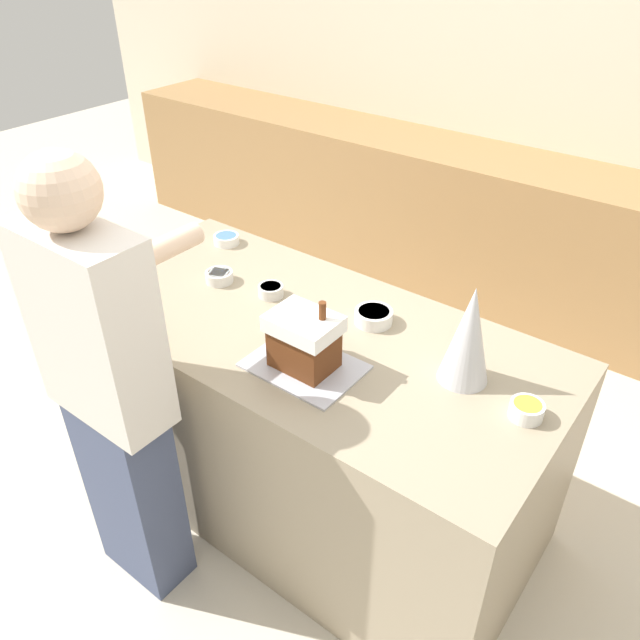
{
  "coord_description": "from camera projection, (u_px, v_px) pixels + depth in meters",
  "views": [
    {
      "loc": [
        1.17,
        -1.44,
        2.17
      ],
      "look_at": [
        0.07,
        0.0,
        0.95
      ],
      "focal_mm": 35.0,
      "sensor_mm": 36.0,
      "label": 1
    }
  ],
  "objects": [
    {
      "name": "candy_bowl_near_tray_left",
      "position": [
        219.0,
        276.0,
        2.51
      ],
      "size": [
        0.11,
        0.11,
        0.04
      ],
      "color": "silver",
      "rests_on": "kitchen_island"
    },
    {
      "name": "person",
      "position": [
        111.0,
        395.0,
        2.0
      ],
      "size": [
        0.44,
        0.55,
        1.66
      ],
      "color": "#424C6B",
      "rests_on": "ground_plane"
    },
    {
      "name": "ground_plane",
      "position": [
        307.0,
        493.0,
        2.75
      ],
      "size": [
        12.0,
        12.0,
        0.0
      ],
      "primitive_type": "plane",
      "color": "beige"
    },
    {
      "name": "wall_back",
      "position": [
        558.0,
        85.0,
        3.56
      ],
      "size": [
        8.0,
        0.05,
        2.6
      ],
      "color": "beige",
      "rests_on": "ground_plane"
    },
    {
      "name": "candy_bowl_near_tray_right",
      "position": [
        374.0,
        316.0,
        2.26
      ],
      "size": [
        0.14,
        0.14,
        0.05
      ],
      "color": "white",
      "rests_on": "kitchen_island"
    },
    {
      "name": "candy_bowl_center_rear",
      "position": [
        271.0,
        290.0,
        2.42
      ],
      "size": [
        0.1,
        0.1,
        0.04
      ],
      "color": "silver",
      "rests_on": "kitchen_island"
    },
    {
      "name": "decorative_tree",
      "position": [
        469.0,
        335.0,
        1.92
      ],
      "size": [
        0.16,
        0.16,
        0.34
      ],
      "color": "silver",
      "rests_on": "kitchen_island"
    },
    {
      "name": "gingerbread_house",
      "position": [
        304.0,
        340.0,
        2.0
      ],
      "size": [
        0.22,
        0.17,
        0.25
      ],
      "color": "#5B2D14",
      "rests_on": "baking_tray"
    },
    {
      "name": "candy_bowl_behind_tray",
      "position": [
        226.0,
        239.0,
        2.79
      ],
      "size": [
        0.11,
        0.11,
        0.04
      ],
      "color": "white",
      "rests_on": "kitchen_island"
    },
    {
      "name": "back_cabinet_block",
      "position": [
        510.0,
        237.0,
        3.82
      ],
      "size": [
        6.0,
        0.6,
        0.93
      ],
      "color": "#9E7547",
      "rests_on": "ground_plane"
    },
    {
      "name": "kitchen_island",
      "position": [
        305.0,
        418.0,
        2.5
      ],
      "size": [
        1.89,
        0.89,
        0.89
      ],
      "color": "gray",
      "rests_on": "ground_plane"
    },
    {
      "name": "baking_tray",
      "position": [
        304.0,
        366.0,
        2.06
      ],
      "size": [
        0.37,
        0.27,
        0.01
      ],
      "color": "#B2B2BC",
      "rests_on": "kitchen_island"
    },
    {
      "name": "candy_bowl_far_right",
      "position": [
        527.0,
        410.0,
        1.85
      ],
      "size": [
        0.1,
        0.1,
        0.05
      ],
      "color": "white",
      "rests_on": "kitchen_island"
    }
  ]
}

